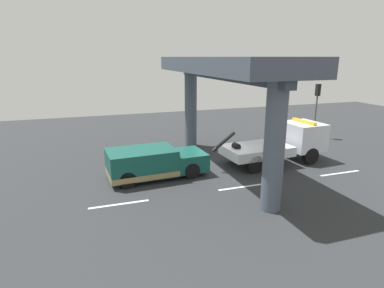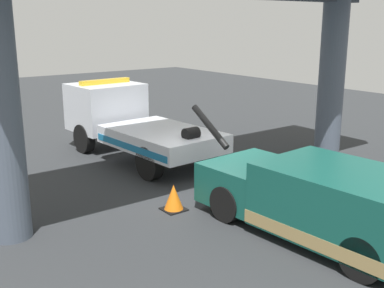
# 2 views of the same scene
# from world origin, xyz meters

# --- Properties ---
(ground_plane) EXTENTS (60.00, 40.00, 0.10)m
(ground_plane) POSITION_xyz_m (0.00, 0.00, -0.05)
(ground_plane) COLOR #2D3033
(lane_stripe_west) EXTENTS (2.60, 0.16, 0.01)m
(lane_stripe_west) POSITION_xyz_m (-6.00, -2.76, 0.00)
(lane_stripe_west) COLOR silver
(lane_stripe_west) RESTS_ON ground
(lane_stripe_mid) EXTENTS (2.60, 0.16, 0.01)m
(lane_stripe_mid) POSITION_xyz_m (0.00, -2.76, 0.00)
(lane_stripe_mid) COLOR silver
(lane_stripe_mid) RESTS_ON ground
(lane_stripe_east) EXTENTS (2.60, 0.16, 0.01)m
(lane_stripe_east) POSITION_xyz_m (6.00, -2.76, 0.00)
(lane_stripe_east) COLOR silver
(lane_stripe_east) RESTS_ON ground
(tow_truck_white) EXTENTS (7.32, 2.75, 2.46)m
(tow_truck_white) POSITION_xyz_m (4.19, 0.05, 1.20)
(tow_truck_white) COLOR silver
(tow_truck_white) RESTS_ON ground
(towed_van_green) EXTENTS (5.32, 2.50, 1.58)m
(towed_van_green) POSITION_xyz_m (-3.92, -0.00, 0.78)
(towed_van_green) COLOR #145147
(towed_van_green) RESTS_ON ground
(overpass_structure) EXTENTS (3.60, 12.52, 6.21)m
(overpass_structure) POSITION_xyz_m (-0.01, 0.00, 5.26)
(overpass_structure) COLOR #4C5666
(overpass_structure) RESTS_ON ground
(traffic_light_near) EXTENTS (0.39, 0.32, 4.54)m
(traffic_light_near) POSITION_xyz_m (6.52, 4.42, 3.30)
(traffic_light_near) COLOR #515456
(traffic_light_near) RESTS_ON ground
(traffic_light_far) EXTENTS (0.39, 0.32, 4.21)m
(traffic_light_far) POSITION_xyz_m (10.02, 4.42, 3.07)
(traffic_light_far) COLOR #515456
(traffic_light_far) RESTS_ON ground
(traffic_cone_orange) EXTENTS (0.54, 0.54, 0.64)m
(traffic_cone_orange) POSITION_xyz_m (-0.86, 1.66, 0.30)
(traffic_cone_orange) COLOR orange
(traffic_cone_orange) RESTS_ON ground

